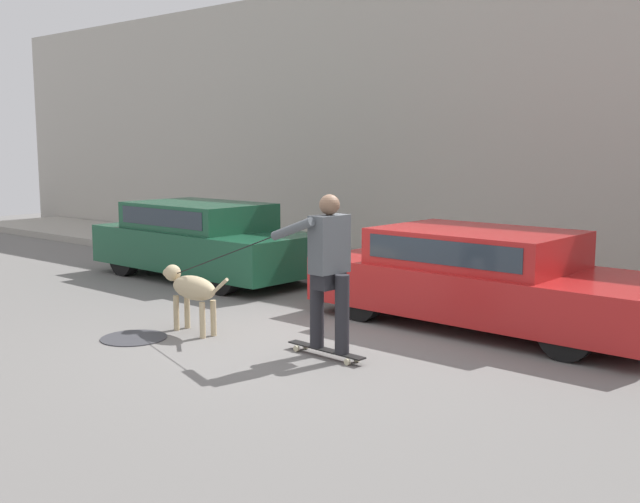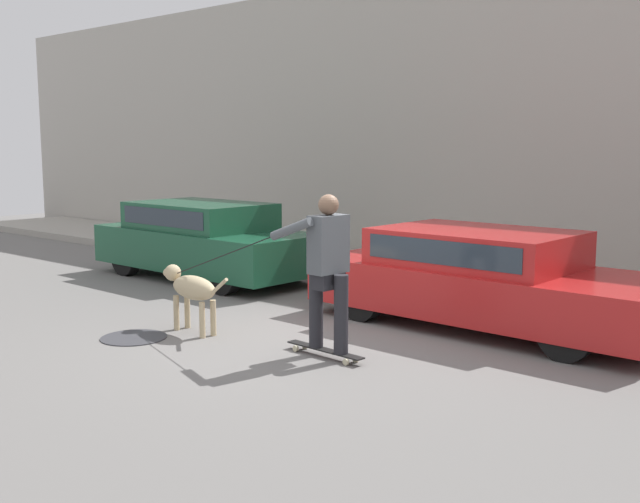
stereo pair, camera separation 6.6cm
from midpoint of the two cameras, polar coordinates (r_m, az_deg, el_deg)
name	(u,v)px [view 2 (the right image)]	position (r m, az deg, el deg)	size (l,w,h in m)	color
ground_plane	(319,344)	(8.61, 0.13, -7.10)	(36.00, 36.00, 0.00)	slate
back_wall	(544,118)	(13.25, 16.80, 9.73)	(32.00, 0.30, 5.43)	#ADA89E
sidewalk_curb	(498,285)	(12.15, 13.57, -2.46)	(30.00, 2.52, 0.16)	#A39E93
parked_car_0	(205,241)	(12.90, -8.61, 0.83)	(4.19, 1.83, 1.29)	black
parked_car_1	(485,279)	(9.58, 12.66, -2.07)	(4.50, 1.94, 1.21)	black
dog	(192,289)	(9.18, -9.56, -2.81)	(1.26, 0.36, 0.79)	tan
skateboarder	(327,266)	(7.88, 0.80, -1.10)	(2.85, 0.63, 1.75)	beige
manhole_cover	(134,338)	(9.15, -13.80, -6.39)	(0.77, 0.77, 0.01)	#38383D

